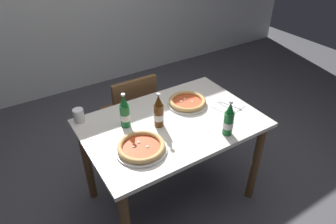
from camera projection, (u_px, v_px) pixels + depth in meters
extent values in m
plane|color=#4C4C51|center=(171.00, 195.00, 2.46)|extent=(8.00, 8.00, 0.00)
cube|color=silver|center=(172.00, 123.00, 2.05)|extent=(1.20, 0.80, 0.03)
cylinder|color=brown|center=(256.00, 163.00, 2.26)|extent=(0.06, 0.06, 0.72)
cylinder|color=brown|center=(87.00, 163.00, 2.26)|extent=(0.06, 0.06, 0.72)
cylinder|color=brown|center=(201.00, 119.00, 2.73)|extent=(0.06, 0.06, 0.72)
cube|color=brown|center=(128.00, 114.00, 2.68)|extent=(0.41, 0.41, 0.04)
cube|color=brown|center=(136.00, 102.00, 2.43)|extent=(0.38, 0.04, 0.40)
cylinder|color=brown|center=(138.00, 119.00, 3.00)|extent=(0.04, 0.04, 0.41)
cylinder|color=brown|center=(106.00, 130.00, 2.85)|extent=(0.04, 0.04, 0.41)
cylinder|color=brown|center=(155.00, 137.00, 2.76)|extent=(0.04, 0.04, 0.41)
cylinder|color=brown|center=(121.00, 150.00, 2.61)|extent=(0.04, 0.04, 0.41)
cylinder|color=white|center=(141.00, 149.00, 1.79)|extent=(0.32, 0.32, 0.01)
cylinder|color=#CC4723|center=(141.00, 148.00, 1.79)|extent=(0.23, 0.23, 0.01)
torus|color=tan|center=(141.00, 146.00, 1.78)|extent=(0.29, 0.29, 0.03)
sphere|color=silver|center=(133.00, 147.00, 1.79)|extent=(0.02, 0.02, 0.02)
sphere|color=silver|center=(148.00, 148.00, 1.79)|extent=(0.02, 0.02, 0.02)
sphere|color=silver|center=(139.00, 143.00, 1.82)|extent=(0.02, 0.02, 0.02)
cylinder|color=white|center=(187.00, 104.00, 2.21)|extent=(0.30, 0.30, 0.01)
cylinder|color=#CC4723|center=(187.00, 102.00, 2.21)|extent=(0.21, 0.21, 0.01)
torus|color=tan|center=(187.00, 101.00, 2.20)|extent=(0.28, 0.28, 0.03)
sphere|color=silver|center=(181.00, 102.00, 2.21)|extent=(0.02, 0.02, 0.02)
sphere|color=silver|center=(192.00, 102.00, 2.21)|extent=(0.02, 0.02, 0.02)
sphere|color=silver|center=(185.00, 99.00, 2.24)|extent=(0.02, 0.02, 0.02)
cylinder|color=#512D0F|center=(159.00, 115.00, 1.96)|extent=(0.06, 0.06, 0.16)
cone|color=#512D0F|center=(158.00, 100.00, 1.89)|extent=(0.05, 0.05, 0.07)
cylinder|color=#B7B7BC|center=(158.00, 94.00, 1.87)|extent=(0.03, 0.03, 0.01)
cylinder|color=white|center=(159.00, 116.00, 1.96)|extent=(0.07, 0.07, 0.04)
cylinder|color=#196B2D|center=(125.00, 116.00, 1.95)|extent=(0.06, 0.06, 0.16)
cone|color=#196B2D|center=(124.00, 101.00, 1.89)|extent=(0.05, 0.05, 0.07)
cylinder|color=#B7B7BC|center=(123.00, 95.00, 1.86)|extent=(0.03, 0.03, 0.01)
cylinder|color=white|center=(125.00, 117.00, 1.96)|extent=(0.07, 0.07, 0.04)
cylinder|color=#196B2D|center=(228.00, 124.00, 1.88)|extent=(0.06, 0.06, 0.16)
cone|color=#196B2D|center=(230.00, 108.00, 1.82)|extent=(0.05, 0.05, 0.07)
cylinder|color=#B7B7BC|center=(231.00, 102.00, 1.79)|extent=(0.03, 0.03, 0.01)
cylinder|color=white|center=(228.00, 125.00, 1.89)|extent=(0.07, 0.07, 0.04)
cube|color=white|center=(228.00, 106.00, 2.19)|extent=(0.21, 0.21, 0.00)
cube|color=silver|center=(230.00, 105.00, 2.20)|extent=(0.08, 0.18, 0.00)
cube|color=silver|center=(226.00, 106.00, 2.18)|extent=(0.03, 0.17, 0.00)
cylinder|color=white|center=(79.00, 115.00, 2.01)|extent=(0.07, 0.07, 0.09)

